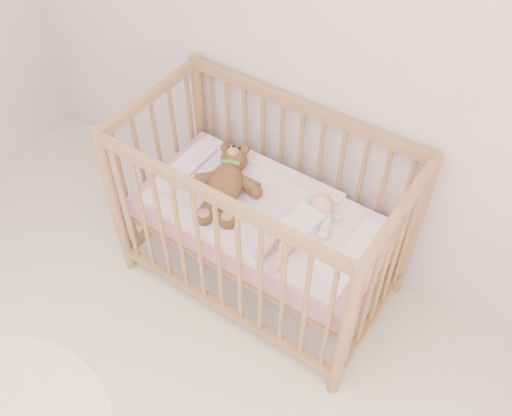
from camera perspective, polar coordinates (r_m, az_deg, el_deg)
The scene contains 6 objects.
wall_back at distance 2.51m, azimuth 7.48°, elevation 17.07°, with size 4.00×0.02×2.70m, color silver.
crib at distance 2.81m, azimuth 0.57°, elevation -1.01°, with size 1.36×0.76×1.00m, color #A57946, non-canonical shape.
mattress at distance 2.82m, azimuth 0.57°, elevation -1.21°, with size 1.22×0.62×0.13m, color pink.
blanket at distance 2.77m, azimuth 0.58°, elevation -0.20°, with size 1.10×0.58×0.06m, color #FAACC9, non-canonical shape.
baby at distance 2.62m, azimuth 4.57°, elevation -1.50°, with size 0.25×0.52×0.13m, color white, non-canonical shape.
teddy_bear at distance 2.78m, azimuth -3.07°, elevation 2.45°, with size 0.38×0.54×0.15m, color brown, non-canonical shape.
Camera 1 is at (0.95, 0.06, 2.62)m, focal length 40.00 mm.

